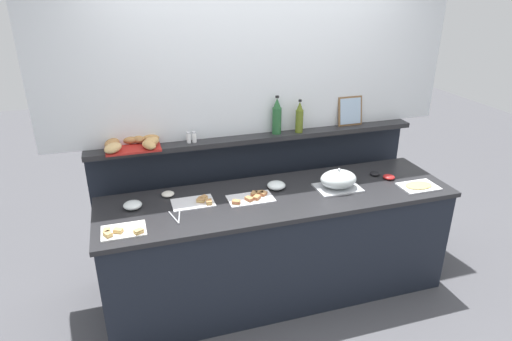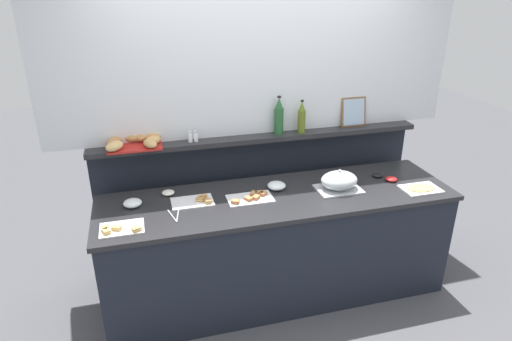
{
  "view_description": "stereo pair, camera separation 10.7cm",
  "coord_description": "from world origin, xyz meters",
  "px_view_note": "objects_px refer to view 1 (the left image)",
  "views": [
    {
      "loc": [
        -1.05,
        -2.81,
        2.4
      ],
      "look_at": [
        -0.15,
        0.1,
        1.07
      ],
      "focal_mm": 31.35,
      "sensor_mm": 36.0,
      "label": 1
    },
    {
      "loc": [
        -0.95,
        -2.84,
        2.4
      ],
      "look_at": [
        -0.15,
        0.1,
        1.07
      ],
      "focal_mm": 31.35,
      "sensor_mm": 36.0,
      "label": 2
    }
  ],
  "objects_px": {
    "salt_shaker": "(189,137)",
    "pepper_shaker": "(194,137)",
    "condiment_bowl_teal": "(375,173)",
    "glass_bowl_medium": "(133,205)",
    "condiment_bowl_dark": "(389,177)",
    "bread_basket": "(134,143)",
    "condiment_bowl_cream": "(168,194)",
    "sandwich_platter_front": "(252,198)",
    "sandwich_platter_rear": "(196,202)",
    "olive_oil_bottle": "(299,118)",
    "cold_cuts_platter": "(418,186)",
    "glass_bowl_large": "(276,186)",
    "serving_tongs": "(177,217)",
    "sandwich_platter_side": "(122,231)",
    "wine_bottle_green": "(277,117)",
    "serving_cloche": "(338,180)",
    "framed_picture": "(350,111)"
  },
  "relations": [
    {
      "from": "serving_cloche",
      "to": "serving_tongs",
      "type": "xyz_separation_m",
      "value": [
        -1.26,
        -0.09,
        -0.07
      ]
    },
    {
      "from": "condiment_bowl_teal",
      "to": "wine_bottle_green",
      "type": "height_order",
      "value": "wine_bottle_green"
    },
    {
      "from": "pepper_shaker",
      "to": "condiment_bowl_teal",
      "type": "bearing_deg",
      "value": -14.38
    },
    {
      "from": "salt_shaker",
      "to": "pepper_shaker",
      "type": "relative_size",
      "value": 1.0
    },
    {
      "from": "cold_cuts_platter",
      "to": "serving_tongs",
      "type": "bearing_deg",
      "value": 177.76
    },
    {
      "from": "condiment_bowl_teal",
      "to": "sandwich_platter_rear",
      "type": "bearing_deg",
      "value": -177.91
    },
    {
      "from": "salt_shaker",
      "to": "pepper_shaker",
      "type": "height_order",
      "value": "same"
    },
    {
      "from": "sandwich_platter_front",
      "to": "olive_oil_bottle",
      "type": "xyz_separation_m",
      "value": [
        0.55,
        0.47,
        0.43
      ]
    },
    {
      "from": "sandwich_platter_side",
      "to": "sandwich_platter_rear",
      "type": "distance_m",
      "value": 0.58
    },
    {
      "from": "glass_bowl_large",
      "to": "wine_bottle_green",
      "type": "distance_m",
      "value": 0.59
    },
    {
      "from": "glass_bowl_medium",
      "to": "sandwich_platter_rear",
      "type": "bearing_deg",
      "value": -7.58
    },
    {
      "from": "glass_bowl_large",
      "to": "sandwich_platter_side",
      "type": "bearing_deg",
      "value": -164.95
    },
    {
      "from": "condiment_bowl_dark",
      "to": "condiment_bowl_teal",
      "type": "distance_m",
      "value": 0.12
    },
    {
      "from": "glass_bowl_large",
      "to": "serving_tongs",
      "type": "distance_m",
      "value": 0.83
    },
    {
      "from": "condiment_bowl_teal",
      "to": "cold_cuts_platter",
      "type": "bearing_deg",
      "value": -55.9
    },
    {
      "from": "sandwich_platter_rear",
      "to": "serving_tongs",
      "type": "xyz_separation_m",
      "value": [
        -0.16,
        -0.17,
        -0.0
      ]
    },
    {
      "from": "sandwich_platter_side",
      "to": "glass_bowl_large",
      "type": "relative_size",
      "value": 1.98
    },
    {
      "from": "glass_bowl_medium",
      "to": "condiment_bowl_teal",
      "type": "xyz_separation_m",
      "value": [
        1.94,
        -0.0,
        -0.01
      ]
    },
    {
      "from": "condiment_bowl_teal",
      "to": "pepper_shaker",
      "type": "height_order",
      "value": "pepper_shaker"
    },
    {
      "from": "bread_basket",
      "to": "salt_shaker",
      "type": "bearing_deg",
      "value": -0.82
    },
    {
      "from": "sandwich_platter_front",
      "to": "condiment_bowl_teal",
      "type": "height_order",
      "value": "sandwich_platter_front"
    },
    {
      "from": "condiment_bowl_cream",
      "to": "sandwich_platter_front",
      "type": "bearing_deg",
      "value": -22.43
    },
    {
      "from": "cold_cuts_platter",
      "to": "wine_bottle_green",
      "type": "xyz_separation_m",
      "value": [
        -0.94,
        0.67,
        0.45
      ]
    },
    {
      "from": "cold_cuts_platter",
      "to": "glass_bowl_large",
      "type": "relative_size",
      "value": 2.06
    },
    {
      "from": "glass_bowl_medium",
      "to": "condiment_bowl_dark",
      "type": "distance_m",
      "value": 2.01
    },
    {
      "from": "glass_bowl_large",
      "to": "glass_bowl_medium",
      "type": "height_order",
      "value": "glass_bowl_large"
    },
    {
      "from": "condiment_bowl_dark",
      "to": "condiment_bowl_teal",
      "type": "bearing_deg",
      "value": 124.48
    },
    {
      "from": "cold_cuts_platter",
      "to": "glass_bowl_medium",
      "type": "relative_size",
      "value": 2.23
    },
    {
      "from": "cold_cuts_platter",
      "to": "framed_picture",
      "type": "relative_size",
      "value": 1.17
    },
    {
      "from": "condiment_bowl_dark",
      "to": "condiment_bowl_cream",
      "type": "height_order",
      "value": "same"
    },
    {
      "from": "glass_bowl_large",
      "to": "glass_bowl_medium",
      "type": "xyz_separation_m",
      "value": [
        -1.08,
        0.0,
        -0.0
      ]
    },
    {
      "from": "serving_cloche",
      "to": "serving_tongs",
      "type": "bearing_deg",
      "value": -175.88
    },
    {
      "from": "sandwich_platter_rear",
      "to": "condiment_bowl_teal",
      "type": "distance_m",
      "value": 1.51
    },
    {
      "from": "glass_bowl_large",
      "to": "condiment_bowl_dark",
      "type": "height_order",
      "value": "glass_bowl_large"
    },
    {
      "from": "serving_cloche",
      "to": "sandwich_platter_front",
      "type": "bearing_deg",
      "value": 178.18
    },
    {
      "from": "wine_bottle_green",
      "to": "pepper_shaker",
      "type": "bearing_deg",
      "value": -179.21
    },
    {
      "from": "pepper_shaker",
      "to": "glass_bowl_large",
      "type": "bearing_deg",
      "value": -33.1
    },
    {
      "from": "condiment_bowl_cream",
      "to": "framed_picture",
      "type": "relative_size",
      "value": 0.38
    },
    {
      "from": "cold_cuts_platter",
      "to": "condiment_bowl_cream",
      "type": "relative_size",
      "value": 3.1
    },
    {
      "from": "sandwich_platter_front",
      "to": "salt_shaker",
      "type": "distance_m",
      "value": 0.7
    },
    {
      "from": "glass_bowl_medium",
      "to": "serving_cloche",
      "type": "bearing_deg",
      "value": -5.25
    },
    {
      "from": "cold_cuts_platter",
      "to": "condiment_bowl_cream",
      "type": "xyz_separation_m",
      "value": [
        -1.88,
        0.43,
        0.01
      ]
    },
    {
      "from": "condiment_bowl_dark",
      "to": "framed_picture",
      "type": "distance_m",
      "value": 0.67
    },
    {
      "from": "glass_bowl_large",
      "to": "serving_tongs",
      "type": "bearing_deg",
      "value": -163.99
    },
    {
      "from": "sandwich_platter_rear",
      "to": "glass_bowl_medium",
      "type": "relative_size",
      "value": 2.31
    },
    {
      "from": "sandwich_platter_front",
      "to": "sandwich_platter_rear",
      "type": "distance_m",
      "value": 0.41
    },
    {
      "from": "condiment_bowl_teal",
      "to": "condiment_bowl_cream",
      "type": "bearing_deg",
      "value": 175.77
    },
    {
      "from": "sandwich_platter_rear",
      "to": "framed_picture",
      "type": "xyz_separation_m",
      "value": [
        1.45,
        0.46,
        0.43
      ]
    },
    {
      "from": "condiment_bowl_cream",
      "to": "salt_shaker",
      "type": "bearing_deg",
      "value": 47.91
    },
    {
      "from": "condiment_bowl_dark",
      "to": "olive_oil_bottle",
      "type": "distance_m",
      "value": 0.87
    }
  ]
}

